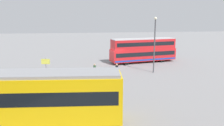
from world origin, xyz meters
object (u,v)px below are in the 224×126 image
object	(u,v)px
pedestrian_crossing	(117,70)
info_sign	(46,64)
pedestrian_near_railing	(95,70)
street_lamp	(155,41)
double_decker_bus	(143,50)
tram_yellow	(22,97)

from	to	relation	value
pedestrian_crossing	info_sign	world-z (taller)	info_sign
pedestrian_crossing	info_sign	xyz separation A→B (m)	(8.31, -1.79, 0.60)
pedestrian_near_railing	info_sign	world-z (taller)	info_sign
pedestrian_crossing	street_lamp	xyz separation A→B (m)	(-5.30, -1.95, 3.14)
double_decker_bus	tram_yellow	bearing A→B (deg)	52.29
pedestrian_crossing	info_sign	distance (m)	8.52
pedestrian_near_railing	street_lamp	xyz separation A→B (m)	(-7.85, -1.13, 3.20)
double_decker_bus	info_sign	bearing A→B (deg)	25.97
tram_yellow	street_lamp	world-z (taller)	street_lamp
info_sign	street_lamp	xyz separation A→B (m)	(-13.60, -0.17, 2.54)
street_lamp	pedestrian_crossing	bearing A→B (deg)	20.25
tram_yellow	pedestrian_near_railing	xyz separation A→B (m)	(-5.70, -10.52, -0.85)
double_decker_bus	pedestrian_near_railing	world-z (taller)	double_decker_bus
pedestrian_crossing	street_lamp	world-z (taller)	street_lamp
tram_yellow	street_lamp	bearing A→B (deg)	-139.31
pedestrian_crossing	info_sign	size ratio (longest dim) A/B	0.75
double_decker_bus	tram_yellow	size ratio (longest dim) A/B	0.83
double_decker_bus	street_lamp	size ratio (longest dim) A/B	1.54
double_decker_bus	pedestrian_crossing	xyz separation A→B (m)	(6.02, 8.76, -0.96)
double_decker_bus	pedestrian_near_railing	bearing A→B (deg)	42.83
double_decker_bus	pedestrian_near_railing	distance (m)	11.73
info_sign	street_lamp	world-z (taller)	street_lamp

